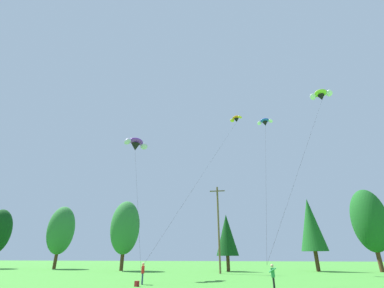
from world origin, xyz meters
TOP-DOWN VIEW (x-y plane):
  - treeline_tree_b at (-28.62, 48.03)m, footprint 4.76×4.76m
  - treeline_tree_c at (-14.30, 43.95)m, footprint 4.73×4.73m
  - treeline_tree_d at (2.45, 44.65)m, footprint 3.44×3.44m
  - treeline_tree_e at (15.92, 46.72)m, footprint 4.01×4.01m
  - treeline_tree_f at (24.57, 46.24)m, footprint 5.06×5.06m
  - utility_pole at (1.50, 39.16)m, footprint 2.20×0.26m
  - kite_flyer_near at (-4.30, 24.30)m, footprint 0.38×0.60m
  - kite_flyer_mid at (6.09, 21.59)m, footprint 0.57×0.60m
  - parafoil_kite_high_orange at (5.14, 41.76)m, footprint 10.82×18.62m
  - parafoil_kite_mid_blue_white at (9.42, 38.26)m, footprint 4.95×17.41m
  - parafoil_kite_far_purple at (-8.84, 31.58)m, footprint 5.89×9.02m
  - parafoil_kite_low_lime_white at (18.26, 37.61)m, footprint 14.15×16.98m
  - backpack at (-4.23, 22.77)m, footprint 0.40×0.37m

SIDE VIEW (x-z plane):
  - backpack at x=-4.23m, z-range 0.00..0.40m
  - kite_flyer_near at x=-4.30m, z-range 0.14..1.83m
  - kite_flyer_mid at x=6.09m, z-range 0.15..1.84m
  - treeline_tree_d at x=2.45m, z-range 1.06..9.44m
  - utility_pole at x=1.50m, z-range 0.27..11.92m
  - treeline_tree_c at x=-14.30m, z-range 1.14..11.99m
  - treeline_tree_b at x=-28.62m, z-range 1.16..12.13m
  - treeline_tree_e at x=15.92m, z-range 1.38..12.33m
  - treeline_tree_f at x=24.57m, z-range 1.27..13.34m
  - parafoil_kite_far_purple at x=-8.84m, z-range 8.20..24.02m
  - parafoil_kite_mid_blue_white at x=9.42m, z-range 11.28..31.77m
  - parafoil_kite_high_orange at x=5.14m, z-range 12.46..36.14m
  - parafoil_kite_low_lime_white at x=18.26m, z-range 12.96..37.50m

